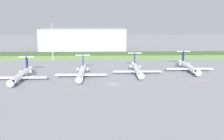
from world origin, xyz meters
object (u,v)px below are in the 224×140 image
regional_jet_third (137,69)px  regional_jet_nearest (21,75)px  antenna_mast (53,45)px  regional_jet_second (82,72)px  safety_cone_mid_marker (201,81)px  safety_cone_rear_marker (206,81)px  safety_cone_front_marker (192,81)px  regional_jet_fourth (188,67)px

regional_jet_third → regional_jet_nearest: bearing=-167.2°
regional_jet_third → antenna_mast: (-46.79, 43.75, 7.09)m
regional_jet_second → safety_cone_mid_marker: bearing=-10.7°
regional_jet_second → antenna_mast: size_ratio=1.34×
regional_jet_third → safety_cone_mid_marker: 30.39m
safety_cone_rear_marker → safety_cone_mid_marker: bearing=-178.5°
regional_jet_third → safety_cone_front_marker: 26.90m
regional_jet_fourth → safety_cone_mid_marker: (-0.85, -22.25, -2.26)m
safety_cone_mid_marker → safety_cone_rear_marker: (2.13, 0.05, 0.00)m
regional_jet_fourth → regional_jet_third: bearing=-167.3°
antenna_mast → regional_jet_second: bearing=-67.2°
safety_cone_mid_marker → regional_jet_nearest: bearing=176.5°
regional_jet_third → regional_jet_fourth: size_ratio=1.00×
safety_cone_front_marker → safety_cone_rear_marker: bearing=-3.0°
regional_jet_nearest → regional_jet_third: bearing=12.8°
regional_jet_second → safety_cone_rear_marker: bearing=-10.2°
regional_jet_second → antenna_mast: 55.10m
regional_jet_third → safety_cone_rear_marker: 32.17m
regional_jet_nearest → safety_cone_front_marker: size_ratio=56.36×
safety_cone_front_marker → safety_cone_mid_marker: bearing=-5.3°
safety_cone_front_marker → regional_jet_fourth: bearing=77.5°
safety_cone_front_marker → safety_cone_rear_marker: size_ratio=1.00×
regional_jet_third → safety_cone_mid_marker: (25.55, -16.29, -2.26)m
regional_jet_fourth → safety_cone_mid_marker: size_ratio=56.36×
antenna_mast → safety_cone_mid_marker: size_ratio=42.18×
regional_jet_nearest → regional_jet_fourth: bearing=12.8°
safety_cone_mid_marker → antenna_mast: bearing=140.3°
regional_jet_fourth → safety_cone_rear_marker: (1.28, -22.19, -2.26)m
regional_jet_nearest → regional_jet_second: same height
regional_jet_second → antenna_mast: bearing=112.8°
regional_jet_third → safety_cone_mid_marker: size_ratio=56.36×
safety_cone_rear_marker → antenna_mast: bearing=141.2°
antenna_mast → safety_cone_rear_marker: size_ratio=42.18×
regional_jet_second → regional_jet_fourth: size_ratio=1.00×
regional_jet_second → regional_jet_nearest: bearing=-169.0°
regional_jet_nearest → regional_jet_third: 52.56m
antenna_mast → safety_cone_rear_marker: 96.08m
safety_cone_front_marker → regional_jet_third: bearing=143.6°
regional_jet_fourth → safety_cone_front_marker: regional_jet_fourth is taller
antenna_mast → regional_jet_fourth: bearing=-27.3°
regional_jet_nearest → antenna_mast: (4.46, 55.36, 7.09)m
regional_jet_third → safety_cone_rear_marker: bearing=-30.4°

